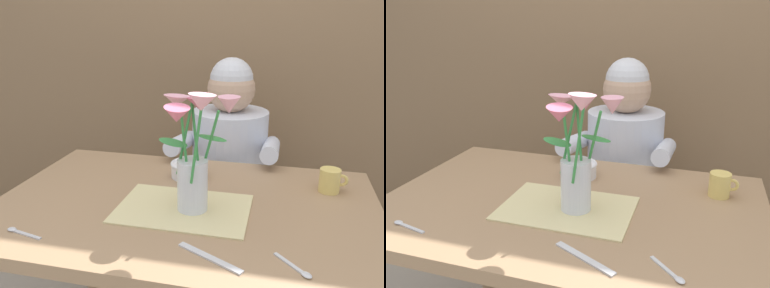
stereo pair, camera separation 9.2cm
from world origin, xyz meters
TOP-DOWN VIEW (x-y plane):
  - wood_panel_backdrop at (0.00, 1.05)m, footprint 4.00×0.10m
  - dining_table at (0.00, 0.00)m, footprint 1.20×0.80m
  - seated_person at (0.05, 0.62)m, footprint 0.45×0.47m
  - striped_placemat at (0.01, -0.05)m, footprint 0.40×0.28m
  - flower_vase at (0.04, -0.05)m, footprint 0.26×0.23m
  - ceramic_bowl at (-0.04, 0.21)m, footprint 0.14×0.14m
  - dinner_knife at (0.13, -0.28)m, footprint 0.18×0.10m
  - ceramic_mug at (0.45, 0.19)m, footprint 0.09×0.07m
  - spoon_0 at (0.34, -0.28)m, footprint 0.09×0.10m
  - spoon_1 at (-0.39, -0.29)m, footprint 0.12×0.04m

SIDE VIEW (x-z plane):
  - seated_person at x=0.05m, z-range 0.00..1.13m
  - dining_table at x=0.00m, z-range 0.27..1.01m
  - striped_placemat at x=0.01m, z-range 0.74..0.74m
  - dinner_knife at x=0.13m, z-range 0.74..0.74m
  - spoon_0 at x=0.34m, z-range 0.74..0.75m
  - spoon_1 at x=-0.39m, z-range 0.74..0.75m
  - ceramic_bowl at x=-0.04m, z-range 0.74..0.80m
  - ceramic_mug at x=0.45m, z-range 0.74..0.82m
  - flower_vase at x=0.04m, z-range 0.75..1.12m
  - wood_panel_backdrop at x=0.00m, z-range 0.00..2.50m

